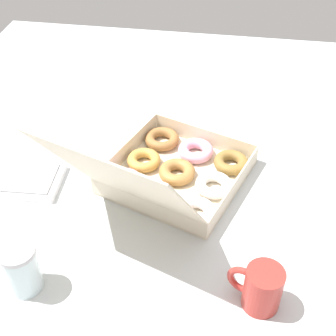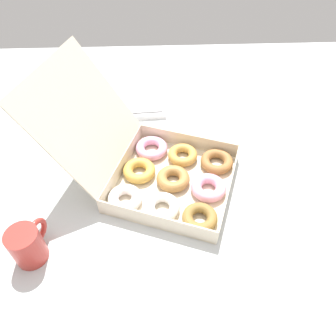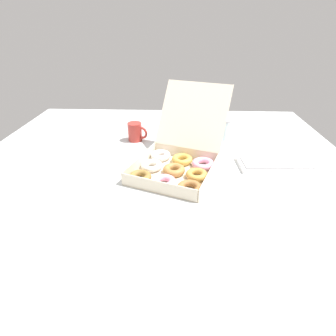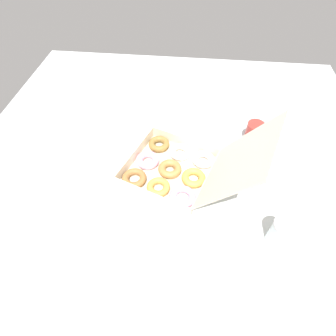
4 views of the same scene
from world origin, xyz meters
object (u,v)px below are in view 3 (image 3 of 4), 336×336
object	(u,v)px
coffee_mug	(136,132)
keyboard	(281,164)
glass_jar	(223,129)
donut_box	(176,163)

from	to	relation	value
coffee_mug	keyboard	bearing A→B (deg)	-20.45
keyboard	coffee_mug	xyz separation A→B (cm)	(-70.54, 26.30, 4.06)
keyboard	glass_jar	world-z (taller)	glass_jar
coffee_mug	glass_jar	size ratio (longest dim) A/B	0.97
coffee_mug	glass_jar	xyz separation A→B (cm)	(47.93, 3.56, 0.67)
glass_jar	coffee_mug	bearing A→B (deg)	-175.75
glass_jar	donut_box	bearing A→B (deg)	-125.18
coffee_mug	glass_jar	bearing A→B (deg)	4.25
donut_box	coffee_mug	xyz separation A→B (cm)	(-22.57, 32.42, 1.35)
donut_box	glass_jar	distance (cm)	44.06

